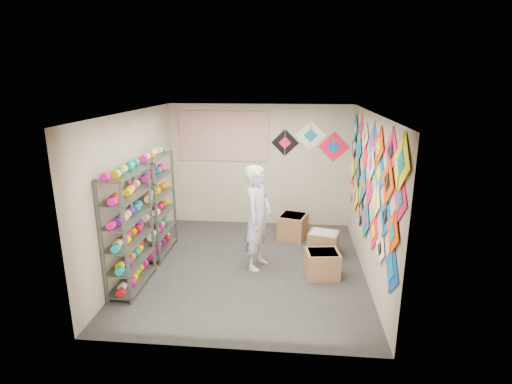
# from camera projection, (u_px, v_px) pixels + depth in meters

# --- Properties ---
(ground) EXTENTS (4.50, 4.50, 0.00)m
(ground) POSITION_uv_depth(u_px,v_px,m) (249.00, 267.00, 7.10)
(ground) COLOR #2A2725
(room_walls) EXTENTS (4.50, 4.50, 4.50)m
(room_walls) POSITION_uv_depth(u_px,v_px,m) (248.00, 177.00, 6.65)
(room_walls) COLOR tan
(room_walls) RESTS_ON ground
(shelf_rack_front) EXTENTS (0.40, 1.10, 1.90)m
(shelf_rack_front) POSITION_uv_depth(u_px,v_px,m) (129.00, 231.00, 6.18)
(shelf_rack_front) COLOR #4C5147
(shelf_rack_front) RESTS_ON ground
(shelf_rack_back) EXTENTS (0.40, 1.10, 1.90)m
(shelf_rack_back) POSITION_uv_depth(u_px,v_px,m) (156.00, 205.00, 7.43)
(shelf_rack_back) COLOR #4C5147
(shelf_rack_back) RESTS_ON ground
(string_spools) EXTENTS (0.12, 2.36, 0.12)m
(string_spools) POSITION_uv_depth(u_px,v_px,m) (143.00, 212.00, 6.78)
(string_spools) COLOR #E30B7E
(string_spools) RESTS_ON ground
(kite_wall_display) EXTENTS (0.06, 4.36, 2.06)m
(kite_wall_display) POSITION_uv_depth(u_px,v_px,m) (370.00, 179.00, 6.44)
(kite_wall_display) COLOR #0C4AAE
(kite_wall_display) RESTS_ON room_walls
(back_wall_kites) EXTENTS (1.68, 0.02, 0.91)m
(back_wall_kites) POSITION_uv_depth(u_px,v_px,m) (311.00, 142.00, 8.61)
(back_wall_kites) COLOR black
(back_wall_kites) RESTS_ON room_walls
(poster) EXTENTS (2.00, 0.01, 1.10)m
(poster) POSITION_uv_depth(u_px,v_px,m) (223.00, 136.00, 8.75)
(poster) COLOR purple
(poster) RESTS_ON room_walls
(shopkeeper) EXTENTS (0.93, 0.84, 1.84)m
(shopkeeper) POSITION_uv_depth(u_px,v_px,m) (258.00, 218.00, 6.86)
(shopkeeper) COLOR beige
(shopkeeper) RESTS_ON ground
(carton_a) EXTENTS (0.59, 0.52, 0.45)m
(carton_a) POSITION_uv_depth(u_px,v_px,m) (322.00, 264.00, 6.69)
(carton_a) COLOR brown
(carton_a) RESTS_ON ground
(carton_b) EXTENTS (0.64, 0.57, 0.44)m
(carton_b) POSITION_uv_depth(u_px,v_px,m) (323.00, 243.00, 7.55)
(carton_b) COLOR brown
(carton_b) RESTS_ON ground
(carton_c) EXTENTS (0.66, 0.70, 0.50)m
(carton_c) POSITION_uv_depth(u_px,v_px,m) (293.00, 226.00, 8.32)
(carton_c) COLOR brown
(carton_c) RESTS_ON ground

